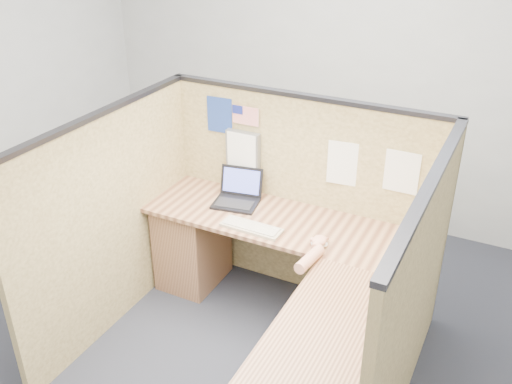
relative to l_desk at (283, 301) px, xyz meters
The scene contains 13 objects.
floor 0.52m from the l_desk, 122.80° to the right, with size 5.00×5.00×0.00m, color #1F202C.
wall_back 2.22m from the l_desk, 95.35° to the left, with size 5.00×5.00×0.00m, color #A9ABAF.
cubicle_partitions 0.44m from the l_desk, 142.47° to the left, with size 2.06×1.83×1.53m.
l_desk is the anchor object (origin of this frame).
laptop 0.86m from the l_desk, 139.13° to the left, with size 0.35×0.35×0.23m.
keyboard 0.52m from the l_desk, 148.90° to the left, with size 0.42×0.15×0.03m.
mouse 0.44m from the l_desk, 53.34° to the left, with size 0.11×0.07×0.05m, color silver.
hand_forearm 0.41m from the l_desk, 21.26° to the left, with size 0.11×0.39×0.08m.
blue_poster 1.40m from the l_desk, 140.64° to the left, with size 0.20×0.00×0.26m, color navy.
american_flag 1.30m from the l_desk, 133.66° to the left, with size 0.21×0.01×0.36m.
file_holder 1.12m from the l_desk, 133.89° to the left, with size 0.26×0.05×0.33m.
paper_left 0.99m from the l_desk, 79.44° to the left, with size 0.24×0.00×0.31m, color white.
paper_right 1.12m from the l_desk, 53.55° to the left, with size 0.22×0.00×0.28m, color white.
Camera 1 is at (1.34, -2.38, 2.70)m, focal length 40.00 mm.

